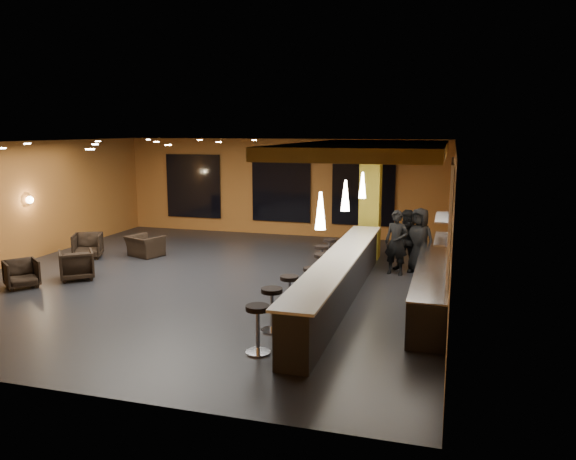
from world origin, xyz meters
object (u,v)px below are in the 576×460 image
(bar_counter, at_px, (340,280))
(pendant_1, at_px, (345,196))
(bar_stool_1, at_px, (272,304))
(bar_stool_2, at_px, (289,289))
(pendant_2, at_px, (362,185))
(armchair_a, at_px, (21,274))
(armchair_c, at_px, (88,246))
(bar_stool_4, at_px, (322,266))
(armchair_d, at_px, (145,246))
(bar_stool_6, at_px, (329,249))
(prep_counter, at_px, (432,284))
(pendant_0, at_px, (320,211))
(staff_b, at_px, (408,241))
(bar_stool_3, at_px, (311,279))
(bar_stool_0, at_px, (258,323))
(column, at_px, (370,200))
(bar_stool_5, at_px, (321,256))
(staff_c, at_px, (419,240))
(armchair_b, at_px, (76,265))
(staff_a, at_px, (396,243))

(bar_counter, height_order, pendant_1, pendant_1)
(bar_stool_1, bearing_deg, bar_stool_2, 89.06)
(pendant_2, relative_size, armchair_a, 0.92)
(armchair_c, height_order, bar_stool_4, bar_stool_4)
(armchair_d, xyz_separation_m, bar_stool_6, (5.66, 0.44, 0.17))
(bar_stool_2, bearing_deg, prep_counter, 29.08)
(armchair_d, bearing_deg, bar_stool_6, -155.03)
(pendant_0, xyz_separation_m, staff_b, (1.25, 5.23, -1.50))
(bar_stool_3, bearing_deg, bar_stool_0, -91.87)
(column, relative_size, armchair_c, 4.22)
(bar_stool_5, bearing_deg, armchair_c, -179.78)
(bar_stool_1, bearing_deg, staff_c, 65.93)
(staff_c, xyz_separation_m, bar_stool_4, (-2.19, -2.14, -0.35))
(pendant_1, relative_size, armchair_d, 0.71)
(staff_b, bearing_deg, pendant_1, -110.41)
(bar_stool_2, bearing_deg, column, 81.37)
(bar_stool_2, height_order, bar_stool_5, bar_stool_2)
(armchair_a, xyz_separation_m, bar_stool_6, (6.77, 4.34, 0.15))
(bar_counter, distance_m, prep_counter, 2.06)
(pendant_0, bearing_deg, armchair_d, 143.70)
(pendant_0, bearing_deg, pendant_2, 90.00)
(armchair_b, height_order, bar_stool_1, bar_stool_1)
(pendant_0, bearing_deg, bar_stool_4, 102.01)
(column, bearing_deg, staff_b, -47.57)
(bar_stool_5, bearing_deg, bar_stool_1, -89.42)
(staff_b, height_order, staff_c, staff_c)
(armchair_a, distance_m, bar_stool_2, 6.86)
(bar_counter, bearing_deg, bar_stool_2, -128.32)
(bar_stool_4, bearing_deg, armchair_d, 163.22)
(column, xyz_separation_m, bar_stool_3, (-0.67, -4.58, -1.28))
(armchair_a, distance_m, bar_stool_3, 7.12)
(column, distance_m, staff_c, 2.25)
(bar_stool_4, bearing_deg, pendant_0, -77.99)
(staff_c, relative_size, bar_stool_1, 2.06)
(prep_counter, height_order, armchair_c, prep_counter)
(prep_counter, bearing_deg, pendant_1, 180.00)
(bar_stool_6, bearing_deg, prep_counter, -43.45)
(armchair_a, distance_m, armchair_d, 4.06)
(staff_c, bearing_deg, bar_stool_2, -96.14)
(pendant_0, xyz_separation_m, bar_stool_0, (-0.78, -1.32, -1.80))
(armchair_d, distance_m, bar_stool_0, 8.49)
(staff_b, relative_size, bar_stool_5, 2.14)
(staff_c, relative_size, bar_stool_3, 2.39)
(staff_a, height_order, bar_stool_3, staff_a)
(bar_stool_2, xyz_separation_m, bar_stool_4, (0.21, 2.15, 0.02))
(pendant_2, bearing_deg, bar_stool_6, 162.91)
(bar_stool_1, xyz_separation_m, bar_stool_2, (0.02, 1.13, -0.03))
(pendant_0, relative_size, bar_stool_0, 0.81)
(pendant_0, height_order, pendant_2, same)
(armchair_c, bearing_deg, bar_stool_5, -25.82)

